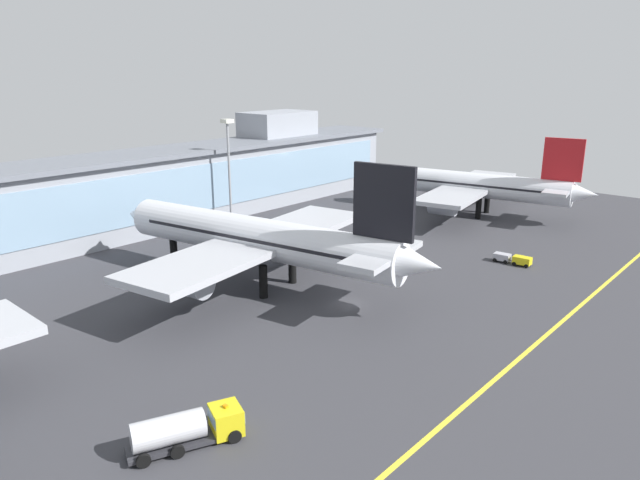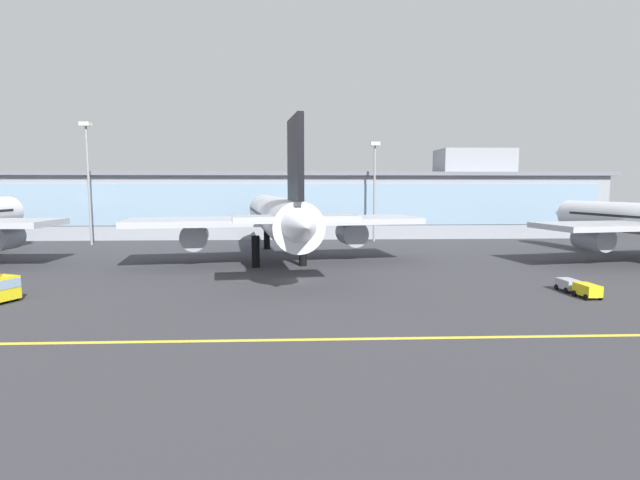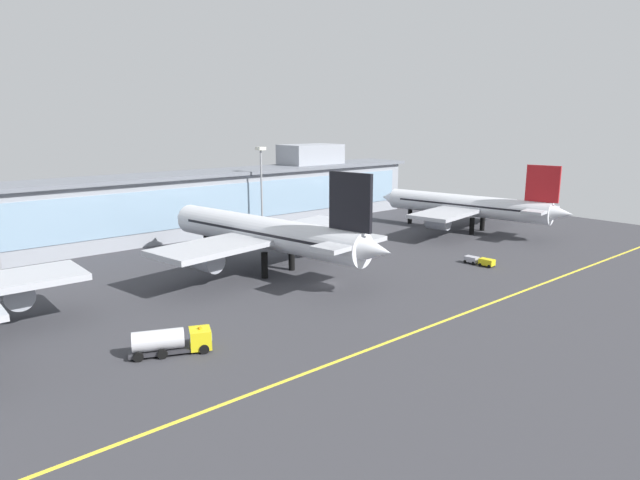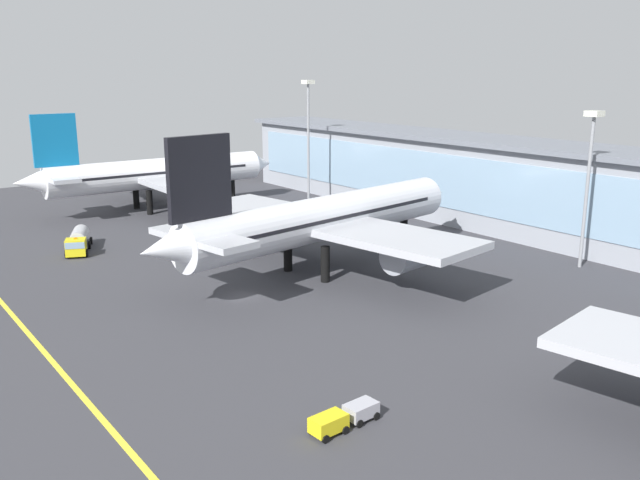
% 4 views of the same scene
% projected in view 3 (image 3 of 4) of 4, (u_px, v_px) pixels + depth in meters
% --- Properties ---
extents(ground_plane, '(186.34, 186.34, 0.00)m').
position_uv_depth(ground_plane, '(328.00, 285.00, 87.63)').
color(ground_plane, '#38383D').
extents(taxiway_centreline_stripe, '(149.07, 0.50, 0.01)m').
position_uv_depth(taxiway_centreline_stripe, '(440.00, 322.00, 71.30)').
color(taxiway_centreline_stripe, yellow).
rests_on(taxiway_centreline_stripe, ground).
extents(terminal_building, '(136.10, 14.00, 19.31)m').
position_uv_depth(terminal_building, '(186.00, 202.00, 124.50)').
color(terminal_building, '#9399A3').
rests_on(terminal_building, ground).
extents(airliner_near_right, '(42.44, 51.34, 18.21)m').
position_uv_depth(airliner_near_right, '(265.00, 233.00, 94.43)').
color(airliner_near_right, black).
rests_on(airliner_near_right, ground).
extents(airliner_far_right, '(39.50, 47.17, 16.33)m').
position_uv_depth(airliner_far_right, '(467.00, 206.00, 129.06)').
color(airliner_far_right, black).
rests_on(airliner_far_right, ground).
extents(fuel_tanker_truck, '(9.26, 5.89, 2.90)m').
position_uv_depth(fuel_tanker_truck, '(173.00, 340.00, 61.68)').
color(fuel_tanker_truck, black).
rests_on(fuel_tanker_truck, ground).
extents(baggage_tug_near, '(2.02, 5.68, 1.40)m').
position_uv_depth(baggage_tug_near, '(480.00, 261.00, 99.44)').
color(baggage_tug_near, black).
rests_on(baggage_tug_near, ground).
extents(apron_light_mast_centre, '(1.80, 1.80, 19.79)m').
position_uv_depth(apron_light_mast_centre, '(261.00, 176.00, 125.07)').
color(apron_light_mast_centre, gray).
rests_on(apron_light_mast_centre, ground).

